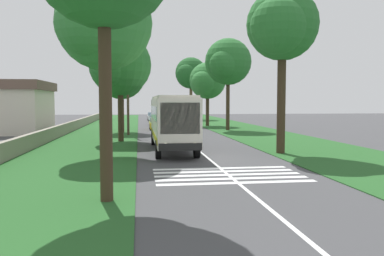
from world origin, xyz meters
TOP-DOWN VIEW (x-y plane):
  - ground at (0.00, 0.00)m, footprint 160.00×160.00m
  - grass_verge_left at (15.00, 8.20)m, footprint 120.00×8.00m
  - grass_verge_right at (15.00, -8.20)m, footprint 120.00×8.00m
  - centre_line at (15.00, 0.00)m, footprint 110.00×0.16m
  - coach_bus at (4.27, 1.80)m, footprint 11.16×2.62m
  - zebra_crossing at (-5.25, 0.00)m, footprint 4.05×6.80m
  - trailing_car_0 at (24.63, 1.92)m, footprint 4.30×1.78m
  - trailing_car_1 at (33.55, 1.73)m, footprint 4.30×1.78m
  - trailing_car_2 at (41.33, -1.68)m, footprint 4.30×1.78m
  - trailing_car_3 at (47.77, 1.64)m, footprint 4.30×1.78m
  - roadside_tree_left_0 at (10.76, 5.68)m, footprint 6.19×5.16m
  - roadside_tree_left_1 at (20.28, 6.01)m, footprint 6.09×5.04m
  - roadside_tree_left_3 at (2.38, 6.27)m, footprint 6.82×5.94m
  - roadside_tree_right_0 at (50.25, -5.41)m, footprint 6.91×5.81m
  - roadside_tree_right_1 at (30.33, -5.10)m, footprint 5.87×4.96m
  - roadside_tree_right_2 at (22.18, -6.08)m, footprint 6.29×5.36m
  - roadside_tree_right_3 at (1.52, -4.86)m, footprint 5.75×4.67m
  - utility_pole at (16.72, 5.12)m, footprint 0.24×1.40m
  - roadside_wall at (20.00, 11.60)m, footprint 70.00×0.40m
  - roadside_building at (21.68, 18.41)m, footprint 9.62×9.31m

SIDE VIEW (x-z plane):
  - ground at x=0.00m, z-range 0.00..0.00m
  - zebra_crossing at x=-5.25m, z-range 0.00..0.01m
  - centre_line at x=15.00m, z-range 0.00..0.01m
  - grass_verge_left at x=15.00m, z-range 0.00..0.04m
  - grass_verge_right at x=15.00m, z-range 0.00..0.04m
  - roadside_wall at x=20.00m, z-range 0.04..1.12m
  - trailing_car_0 at x=24.63m, z-range -0.05..1.38m
  - trailing_car_1 at x=33.55m, z-range -0.05..1.38m
  - trailing_car_2 at x=41.33m, z-range -0.05..1.38m
  - trailing_car_3 at x=47.77m, z-range -0.05..1.38m
  - coach_bus at x=4.27m, z-range 0.28..4.01m
  - roadside_building at x=21.68m, z-range 0.05..5.56m
  - utility_pole at x=16.72m, z-range 0.18..8.37m
  - roadside_tree_left_1 at x=20.28m, z-range 1.66..10.26m
  - roadside_tree_right_1 at x=30.33m, z-range 1.73..10.36m
  - roadside_tree_left_0 at x=10.76m, z-range 1.79..10.76m
  - roadside_tree_right_2 at x=22.18m, z-range 2.50..13.08m
  - roadside_tree_right_3 at x=1.52m, z-range 2.81..13.31m
  - roadside_tree_left_3 at x=2.38m, z-range 2.51..13.70m
  - roadside_tree_right_0 at x=50.25m, z-range 2.70..14.19m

